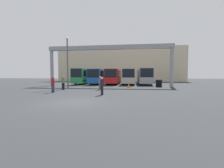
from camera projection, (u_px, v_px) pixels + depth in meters
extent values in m
plane|color=#2D3033|center=(74.00, 102.00, 10.31)|extent=(200.00, 200.00, 0.00)
cube|color=beige|center=(121.00, 65.00, 54.34)|extent=(42.06, 12.00, 11.24)
cylinder|color=gray|center=(52.00, 68.00, 27.43)|extent=(0.60, 0.60, 6.39)
cylinder|color=gray|center=(172.00, 68.00, 24.68)|extent=(0.60, 0.60, 6.39)
cube|color=gray|center=(109.00, 47.00, 25.86)|extent=(21.71, 0.80, 0.70)
cube|color=#268C4C|center=(85.00, 76.00, 34.40)|extent=(2.41, 10.90, 2.97)
cube|color=black|center=(76.00, 73.00, 28.99)|extent=(2.22, 0.06, 1.66)
cube|color=black|center=(85.00, 73.00, 34.37)|extent=(2.44, 9.26, 1.25)
cube|color=black|center=(85.00, 80.00, 34.45)|extent=(2.44, 10.35, 0.24)
cylinder|color=black|center=(76.00, 82.00, 31.58)|extent=(0.28, 1.04, 1.04)
cylinder|color=black|center=(85.00, 82.00, 31.31)|extent=(0.28, 1.04, 1.04)
cylinder|color=black|center=(85.00, 81.00, 37.62)|extent=(0.28, 1.04, 1.04)
cylinder|color=black|center=(93.00, 81.00, 37.35)|extent=(0.28, 1.04, 1.04)
cube|color=#1959A5|center=(100.00, 76.00, 34.37)|extent=(2.55, 11.71, 2.85)
cube|color=black|center=(93.00, 73.00, 28.56)|extent=(2.35, 0.06, 1.60)
cube|color=black|center=(100.00, 74.00, 34.34)|extent=(2.58, 9.96, 1.20)
cube|color=orange|center=(100.00, 80.00, 34.41)|extent=(2.58, 11.13, 0.24)
cylinder|color=black|center=(91.00, 82.00, 31.33)|extent=(0.28, 0.95, 0.95)
cylinder|color=black|center=(101.00, 82.00, 31.04)|extent=(0.28, 0.95, 0.95)
cylinder|color=black|center=(98.00, 81.00, 37.83)|extent=(0.28, 0.95, 0.95)
cylinder|color=black|center=(107.00, 81.00, 37.54)|extent=(0.28, 0.95, 0.95)
cube|color=red|center=(114.00, 76.00, 33.40)|extent=(2.55, 10.65, 2.86)
cube|color=black|center=(110.00, 73.00, 28.12)|extent=(2.35, 0.06, 1.60)
cube|color=black|center=(114.00, 74.00, 33.37)|extent=(2.58, 9.05, 1.20)
cube|color=#268C4C|center=(114.00, 80.00, 33.45)|extent=(2.58, 10.11, 0.24)
cylinder|color=black|center=(107.00, 82.00, 30.66)|extent=(0.28, 1.05, 1.05)
cylinder|color=black|center=(117.00, 82.00, 30.37)|extent=(0.28, 1.05, 1.05)
cylinder|color=black|center=(111.00, 81.00, 36.56)|extent=(0.28, 1.05, 1.05)
cylinder|color=black|center=(120.00, 81.00, 36.27)|extent=(0.28, 1.05, 1.05)
cube|color=beige|center=(129.00, 76.00, 32.65)|extent=(2.48, 10.01, 2.89)
cube|color=black|center=(128.00, 73.00, 27.68)|extent=(2.28, 0.06, 1.62)
cube|color=black|center=(129.00, 74.00, 32.62)|extent=(2.51, 8.51, 1.21)
cube|color=#268C4C|center=(129.00, 80.00, 32.70)|extent=(2.51, 9.51, 0.24)
cylinder|color=black|center=(123.00, 83.00, 30.08)|extent=(0.28, 0.95, 0.95)
cylinder|color=black|center=(134.00, 83.00, 29.80)|extent=(0.28, 0.95, 0.95)
cylinder|color=black|center=(124.00, 82.00, 35.63)|extent=(0.28, 0.95, 0.95)
cylinder|color=black|center=(134.00, 82.00, 35.35)|extent=(0.28, 0.95, 0.95)
cube|color=#999EA5|center=(144.00, 76.00, 32.95)|extent=(2.57, 11.51, 2.98)
cube|color=black|center=(147.00, 73.00, 27.24)|extent=(2.37, 0.06, 1.67)
cube|color=black|center=(144.00, 73.00, 32.92)|extent=(2.60, 9.78, 1.25)
cube|color=red|center=(144.00, 80.00, 33.00)|extent=(2.60, 10.94, 0.24)
cylinder|color=black|center=(140.00, 83.00, 29.98)|extent=(0.28, 0.97, 0.97)
cylinder|color=black|center=(151.00, 83.00, 29.69)|extent=(0.28, 0.97, 0.97)
cylinder|color=black|center=(138.00, 81.00, 36.36)|extent=(0.28, 0.97, 0.97)
cylinder|color=black|center=(148.00, 81.00, 36.07)|extent=(0.28, 0.97, 0.97)
cylinder|color=navy|center=(54.00, 89.00, 16.40)|extent=(0.19, 0.19, 0.84)
cylinder|color=navy|center=(52.00, 89.00, 16.45)|extent=(0.19, 0.19, 0.84)
cylinder|color=#A5191E|center=(53.00, 82.00, 16.38)|extent=(0.37, 0.37, 0.70)
sphere|color=brown|center=(53.00, 77.00, 16.36)|extent=(0.23, 0.23, 0.23)
cylinder|color=black|center=(64.00, 86.00, 19.75)|extent=(0.20, 0.20, 0.86)
cylinder|color=black|center=(63.00, 86.00, 19.70)|extent=(0.20, 0.20, 0.86)
cylinder|color=#4C724C|center=(63.00, 80.00, 19.68)|extent=(0.38, 0.38, 0.72)
sphere|color=tan|center=(63.00, 77.00, 19.66)|extent=(0.23, 0.23, 0.23)
cylinder|color=brown|center=(101.00, 87.00, 19.55)|extent=(0.19, 0.19, 0.84)
cylinder|color=brown|center=(100.00, 87.00, 19.47)|extent=(0.19, 0.19, 0.84)
cylinder|color=#8C4C8C|center=(100.00, 81.00, 19.47)|extent=(0.37, 0.37, 0.70)
sphere|color=beige|center=(100.00, 77.00, 19.45)|extent=(0.23, 0.23, 0.23)
cylinder|color=black|center=(102.00, 91.00, 14.30)|extent=(0.19, 0.19, 0.82)
cylinder|color=black|center=(102.00, 91.00, 14.45)|extent=(0.19, 0.19, 0.82)
cylinder|color=black|center=(102.00, 83.00, 14.33)|extent=(0.36, 0.36, 0.68)
sphere|color=beige|center=(102.00, 78.00, 14.31)|extent=(0.22, 0.22, 0.22)
cone|color=orange|center=(129.00, 86.00, 22.88)|extent=(0.49, 0.49, 0.66)
torus|color=black|center=(159.00, 86.00, 24.59)|extent=(1.04, 1.04, 0.24)
torus|color=black|center=(159.00, 85.00, 24.58)|extent=(1.04, 1.04, 0.24)
torus|color=black|center=(159.00, 83.00, 24.57)|extent=(1.04, 1.04, 0.24)
torus|color=black|center=(159.00, 82.00, 24.56)|extent=(1.04, 1.04, 0.24)
torus|color=black|center=(159.00, 80.00, 24.54)|extent=(1.04, 1.04, 0.24)
cylinder|color=#595B60|center=(68.00, 64.00, 21.90)|extent=(0.20, 0.20, 7.12)
sphere|color=beige|center=(67.00, 38.00, 21.70)|extent=(0.36, 0.36, 0.36)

